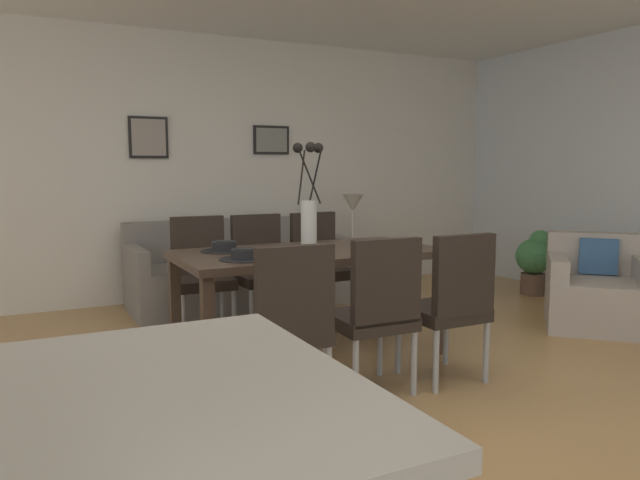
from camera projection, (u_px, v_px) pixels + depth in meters
ground_plane at (353, 410)px, 3.27m from camera, size 9.00×9.00×0.00m
back_wall_panel at (190, 168)px, 5.99m from camera, size 9.00×0.10×2.60m
dining_table at (309, 261)px, 4.17m from camera, size 1.80×0.91×0.74m
dining_chair_near_left at (287, 320)px, 3.16m from camera, size 0.45×0.45×0.92m
dining_chair_near_right at (201, 269)px, 4.74m from camera, size 0.47×0.47×0.92m
dining_chair_far_left at (376, 308)px, 3.44m from camera, size 0.45×0.45×0.92m
dining_chair_far_right at (261, 265)px, 4.92m from camera, size 0.44×0.44×0.92m
dining_chair_mid_left at (450, 300)px, 3.65m from camera, size 0.44×0.44×0.92m
dining_chair_mid_right at (319, 261)px, 5.15m from camera, size 0.47×0.47×0.92m
centerpiece_vase at (309, 209)px, 4.13m from camera, size 0.21×0.23×0.73m
placemat_near_left at (245, 259)px, 3.73m from camera, size 0.32×0.32×0.01m
bowl_near_left at (245, 253)px, 3.73m from camera, size 0.17×0.17×0.07m
placemat_near_right at (224, 251)px, 4.10m from camera, size 0.32×0.32×0.01m
bowl_near_right at (224, 245)px, 4.09m from camera, size 0.17×0.17×0.07m
sofa at (241, 275)px, 5.77m from camera, size 2.08×0.84×0.80m
side_table at (352, 268)px, 6.29m from camera, size 0.36×0.36×0.52m
table_lamp at (353, 208)px, 6.22m from camera, size 0.22×0.22×0.51m
armchair at (599, 292)px, 4.96m from camera, size 1.13×1.13×0.75m
framed_picture_left at (149, 137)px, 5.71m from camera, size 0.37×0.03×0.39m
framed_picture_center at (271, 140)px, 6.27m from camera, size 0.39×0.03×0.29m
potted_plant at (534, 259)px, 6.19m from camera, size 0.36×0.36×0.67m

